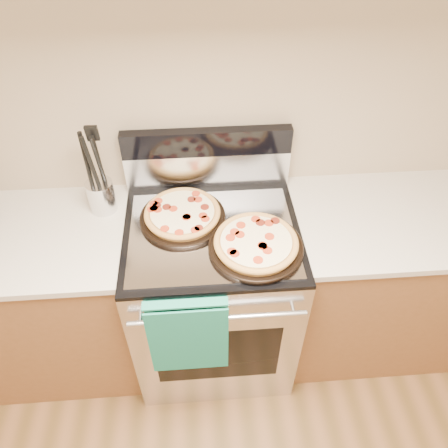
{
  "coord_description": "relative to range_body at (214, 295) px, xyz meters",
  "views": [
    {
      "loc": [
        -0.05,
        0.31,
        2.24
      ],
      "look_at": [
        0.05,
        1.55,
        1.04
      ],
      "focal_mm": 35.0,
      "sensor_mm": 36.0,
      "label": 1
    }
  ],
  "objects": [
    {
      "name": "range_body",
      "position": [
        0.0,
        0.0,
        0.0
      ],
      "size": [
        0.76,
        0.68,
        0.9
      ],
      "primitive_type": "cube",
      "color": "#B7B7BC",
      "rests_on": "ground"
    },
    {
      "name": "utensil_crock",
      "position": [
        -0.48,
        0.18,
        0.53
      ],
      "size": [
        0.13,
        0.13,
        0.15
      ],
      "primitive_type": "cylinder",
      "rotation": [
        0.0,
        0.0,
        -0.12
      ],
      "color": "silver",
      "rests_on": "countertop_left"
    },
    {
      "name": "foil_sheet",
      "position": [
        0.0,
        -0.03,
        0.47
      ],
      "size": [
        0.7,
        0.55,
        0.01
      ],
      "primitive_type": "cube",
      "color": "gray",
      "rests_on": "cooktop"
    },
    {
      "name": "backsplash_lower",
      "position": [
        0.0,
        0.31,
        0.56
      ],
      "size": [
        0.76,
        0.06,
        0.18
      ],
      "primitive_type": "cube",
      "color": "silver",
      "rests_on": "cooktop"
    },
    {
      "name": "cabinet_left",
      "position": [
        -0.88,
        0.03,
        -0.01
      ],
      "size": [
        1.0,
        0.62,
        0.88
      ],
      "primitive_type": "cube",
      "color": "brown",
      "rests_on": "ground"
    },
    {
      "name": "oven_window",
      "position": [
        0.0,
        -0.34,
        0.0
      ],
      "size": [
        0.56,
        0.01,
        0.4
      ],
      "primitive_type": "cube",
      "color": "black",
      "rests_on": "range_body"
    },
    {
      "name": "wall_back",
      "position": [
        0.0,
        0.35,
        0.9
      ],
      "size": [
        4.0,
        0.0,
        4.0
      ],
      "primitive_type": "plane",
      "rotation": [
        1.57,
        0.0,
        0.0
      ],
      "color": "tan",
      "rests_on": "ground"
    },
    {
      "name": "oven_handle",
      "position": [
        0.0,
        -0.38,
        0.35
      ],
      "size": [
        0.7,
        0.03,
        0.03
      ],
      "primitive_type": "cylinder",
      "rotation": [
        0.0,
        1.57,
        0.0
      ],
      "color": "silver",
      "rests_on": "range_body"
    },
    {
      "name": "cabinet_right",
      "position": [
        0.88,
        0.03,
        -0.01
      ],
      "size": [
        1.0,
        0.62,
        0.88
      ],
      "primitive_type": "cube",
      "color": "brown",
      "rests_on": "ground"
    },
    {
      "name": "cooktop",
      "position": [
        0.0,
        0.0,
        0.46
      ],
      "size": [
        0.76,
        0.68,
        0.02
      ],
      "primitive_type": "cube",
      "color": "black",
      "rests_on": "range_body"
    },
    {
      "name": "countertop_right",
      "position": [
        0.88,
        0.03,
        0.45
      ],
      "size": [
        1.02,
        0.64,
        0.03
      ],
      "primitive_type": "cube",
      "color": "beige",
      "rests_on": "cabinet_right"
    },
    {
      "name": "backsplash_upper",
      "position": [
        0.0,
        0.31,
        0.71
      ],
      "size": [
        0.76,
        0.06,
        0.12
      ],
      "primitive_type": "cube",
      "color": "black",
      "rests_on": "backsplash_lower"
    },
    {
      "name": "pepperoni_pizza_back",
      "position": [
        -0.12,
        0.07,
        0.5
      ],
      "size": [
        0.44,
        0.44,
        0.05
      ],
      "primitive_type": null,
      "rotation": [
        0.0,
        0.0,
        0.2
      ],
      "color": "#BA7538",
      "rests_on": "foil_sheet"
    },
    {
      "name": "pepperoni_pizza_front",
      "position": [
        0.17,
        -0.13,
        0.5
      ],
      "size": [
        0.47,
        0.47,
        0.05
      ],
      "primitive_type": null,
      "rotation": [
        0.0,
        0.0,
        0.27
      ],
      "color": "#BA7538",
      "rests_on": "foil_sheet"
    },
    {
      "name": "dish_towel",
      "position": [
        -0.12,
        -0.38,
        0.25
      ],
      "size": [
        0.32,
        0.05,
        0.42
      ],
      "primitive_type": null,
      "color": "#197E67",
      "rests_on": "oven_handle"
    },
    {
      "name": "countertop_left",
      "position": [
        -0.88,
        0.03,
        0.45
      ],
      "size": [
        1.02,
        0.64,
        0.03
      ],
      "primitive_type": "cube",
      "color": "beige",
      "rests_on": "cabinet_left"
    }
  ]
}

